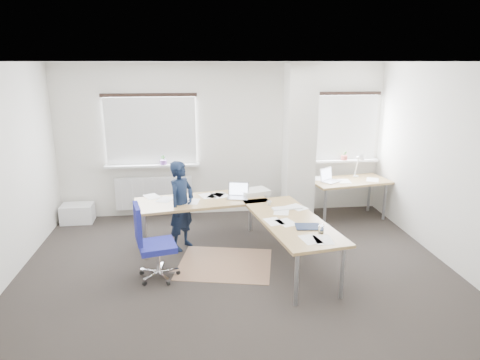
{
  "coord_description": "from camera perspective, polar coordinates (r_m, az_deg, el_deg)",
  "views": [
    {
      "loc": [
        -0.56,
        -5.3,
        2.8
      ],
      "look_at": [
        0.14,
        0.9,
        1.07
      ],
      "focal_mm": 32.0,
      "sensor_mm": 36.0,
      "label": 1
    }
  ],
  "objects": [
    {
      "name": "person",
      "position": [
        6.57,
        -7.8,
        -3.39
      ],
      "size": [
        0.56,
        0.6,
        1.38
      ],
      "primitive_type": "imported",
      "rotation": [
        0.0,
        0.0,
        0.95
      ],
      "color": "black",
      "rests_on": "ground"
    },
    {
      "name": "floor_mat",
      "position": [
        6.25,
        -2.01,
        -11.12
      ],
      "size": [
        1.5,
        1.35,
        0.01
      ],
      "primitive_type": "cube",
      "rotation": [
        0.0,
        0.0,
        -0.21
      ],
      "color": "#8B654B",
      "rests_on": "ground"
    },
    {
      "name": "desk_side",
      "position": [
        8.0,
        14.34,
        -0.33
      ],
      "size": [
        1.5,
        0.93,
        1.22
      ],
      "rotation": [
        0.0,
        0.0,
        0.17
      ],
      "color": "olive",
      "rests_on": "ground"
    },
    {
      "name": "desk_main",
      "position": [
        6.28,
        0.81,
        -4.12
      ],
      "size": [
        2.82,
        2.63,
        0.96
      ],
      "rotation": [
        0.0,
        0.0,
        0.17
      ],
      "color": "olive",
      "rests_on": "ground"
    },
    {
      "name": "white_crate",
      "position": [
        8.26,
        -20.84,
        -4.17
      ],
      "size": [
        0.56,
        0.4,
        0.33
      ],
      "primitive_type": "cube",
      "rotation": [
        0.0,
        0.0,
        0.02
      ],
      "color": "white",
      "rests_on": "ground"
    },
    {
      "name": "ground",
      "position": [
        6.01,
        -0.33,
        -12.25
      ],
      "size": [
        6.0,
        6.0,
        0.0
      ],
      "primitive_type": "plane",
      "color": "#282320",
      "rests_on": "ground"
    },
    {
      "name": "task_chair",
      "position": [
        5.85,
        -11.28,
        -10.19
      ],
      "size": [
        0.59,
        0.57,
        1.05
      ],
      "rotation": [
        0.0,
        0.0,
        0.22
      ],
      "color": "navy",
      "rests_on": "ground"
    },
    {
      "name": "room_shell",
      "position": [
        5.89,
        0.95,
        5.2
      ],
      "size": [
        6.04,
        5.04,
        2.82
      ],
      "color": "silver",
      "rests_on": "ground"
    }
  ]
}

